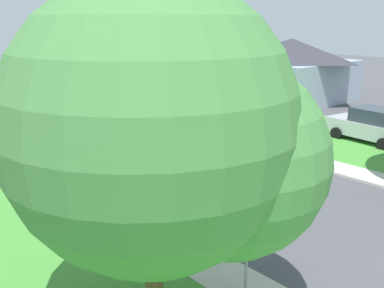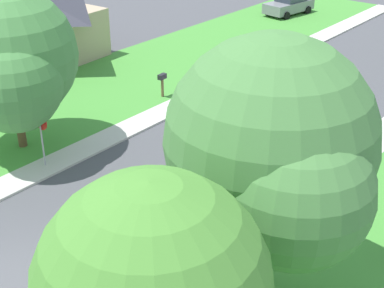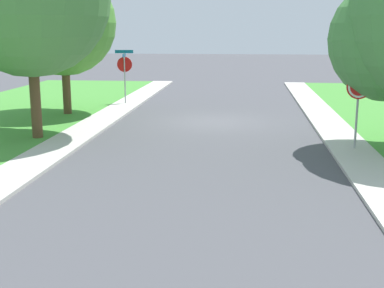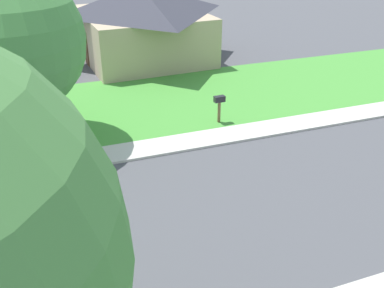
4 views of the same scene
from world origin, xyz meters
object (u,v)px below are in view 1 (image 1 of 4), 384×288
Objects in this scene: car_blue_far_down_street at (220,105)px; stop_sign_far_corner at (247,217)px; house_right_setback at (291,69)px; tree_sidewalk_mid at (171,135)px; mailbox at (37,172)px; tree_across_left at (126,44)px; tree_sidewalk_near at (82,42)px; car_silver_driveway_right at (372,126)px.

stop_sign_far_corner is at bearing -132.59° from car_blue_far_down_street.
stop_sign_far_corner is 0.63× the size of car_blue_far_down_street.
house_right_setback reaches higher than car_blue_far_down_street.
tree_sidewalk_mid is 5.27× the size of mailbox.
tree_sidewalk_mid is at bearing -94.57° from mailbox.
tree_across_left reaches higher than stop_sign_far_corner.
tree_sidewalk_near is 0.89× the size of tree_sidewalk_mid.
house_right_setback is (21.34, 15.18, 0.49)m from stop_sign_far_corner.
tree_sidewalk_near is 17.34m from house_right_setback.
car_blue_far_down_street is 20.16m from tree_sidewalk_mid.
tree_sidewalk_mid is at bearing -164.35° from car_silver_driveway_right.
mailbox is at bearing -163.40° from house_right_setback.
tree_across_left reaches higher than car_silver_driveway_right.
house_right_setback reaches higher than car_silver_driveway_right.
house_right_setback is (23.19, 14.91, -1.60)m from tree_sidewalk_mid.
house_right_setback reaches higher than stop_sign_far_corner.
tree_across_left reaches higher than tree_sidewalk_near.
tree_across_left is at bearing 48.13° from mailbox.
tree_across_left is (-2.06, 18.85, 3.28)m from car_silver_driveway_right.
car_silver_driveway_right reaches higher than mailbox.
house_right_setback is at bearing 32.74° from tree_sidewalk_mid.
tree_across_left is 0.75× the size of house_right_setback.
tree_sidewalk_mid is at bearing -137.05° from car_blue_far_down_street.
tree_sidewalk_near is 32.53m from tree_sidewalk_mid.
car_silver_driveway_right is at bearing 15.65° from tree_sidewalk_mid.
car_blue_far_down_street reaches higher than mailbox.
tree_sidewalk_mid reaches higher than mailbox.
car_blue_far_down_street is 0.64× the size of tree_sidewalk_mid.
car_blue_far_down_street is 0.72× the size of tree_sidewalk_near.
tree_sidewalk_mid reaches higher than stop_sign_far_corner.
house_right_setback is (8.87, -8.53, -1.77)m from tree_across_left.
car_silver_driveway_right is at bearing -83.76° from tree_across_left.
house_right_setback is 7.14× the size of mailbox.
tree_sidewalk_near is 4.70× the size of mailbox.
mailbox is at bearing 98.08° from stop_sign_far_corner.
car_blue_far_down_street is at bearing 21.11° from mailbox.
tree_across_left is 1.02× the size of tree_sidewalk_mid.
mailbox is at bearing -121.89° from tree_sidewalk_near.
car_blue_far_down_street is 0.63× the size of tree_across_left.
tree_sidewalk_near is at bearing 58.11° from mailbox.
mailbox is (-13.92, -5.38, 0.14)m from car_blue_far_down_street.
car_blue_far_down_street is at bearing -88.50° from tree_across_left.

